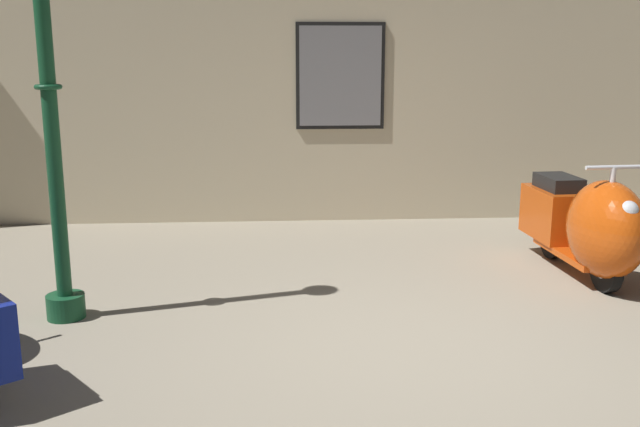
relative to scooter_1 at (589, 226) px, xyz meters
name	(u,v)px	position (x,y,z in m)	size (l,w,h in m)	color
ground_plane	(419,357)	(-1.77, -1.54, -0.48)	(60.00, 60.00, 0.00)	gray
showroom_back_wall	(338,71)	(-1.96, 2.50, 1.25)	(18.00, 0.63, 3.47)	beige
scooter_1	(589,226)	(0.00, 0.00, 0.00)	(0.61, 1.75, 1.05)	black
lamppost	(49,91)	(-4.26, -0.67, 1.19)	(0.28, 0.28, 3.20)	#144728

